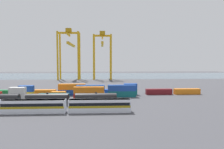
{
  "coord_description": "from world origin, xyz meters",
  "views": [
    {
      "loc": [
        9.49,
        -80.6,
        14.7
      ],
      "look_at": [
        15.61,
        35.57,
        7.81
      ],
      "focal_mm": 31.25,
      "sensor_mm": 36.0,
      "label": 1
    }
  ],
  "objects_px": {
    "shipping_container_21": "(159,92)",
    "shipping_container_7": "(26,95)",
    "freight_tank_row": "(47,99)",
    "shipping_container_15": "(42,93)",
    "shipping_container_10": "(91,94)",
    "gantry_crane_central": "(102,50)",
    "shipping_container_1": "(18,97)",
    "shipping_container_22": "(187,91)",
    "shipping_container_3": "(54,97)",
    "gantry_crane_west": "(69,49)",
    "shipping_container_4": "(89,97)",
    "passenger_train": "(34,106)"
  },
  "relations": [
    {
      "from": "freight_tank_row",
      "to": "gantry_crane_central",
      "type": "xyz_separation_m",
      "value": [
        19.35,
        109.48,
        24.22
      ]
    },
    {
      "from": "shipping_container_10",
      "to": "freight_tank_row",
      "type": "bearing_deg",
      "value": -131.55
    },
    {
      "from": "passenger_train",
      "to": "shipping_container_21",
      "type": "distance_m",
      "value": 56.08
    },
    {
      "from": "gantry_crane_central",
      "to": "shipping_container_22",
      "type": "bearing_deg",
      "value": -65.92
    },
    {
      "from": "shipping_container_21",
      "to": "shipping_container_7",
      "type": "bearing_deg",
      "value": -174.43
    },
    {
      "from": "shipping_container_1",
      "to": "shipping_container_3",
      "type": "bearing_deg",
      "value": 0.0
    },
    {
      "from": "shipping_container_1",
      "to": "gantry_crane_central",
      "type": "relative_size",
      "value": 0.14
    },
    {
      "from": "shipping_container_4",
      "to": "gantry_crane_central",
      "type": "height_order",
      "value": "gantry_crane_central"
    },
    {
      "from": "freight_tank_row",
      "to": "shipping_container_7",
      "type": "bearing_deg",
      "value": 129.83
    },
    {
      "from": "gantry_crane_central",
      "to": "shipping_container_10",
      "type": "bearing_deg",
      "value": -93.33
    },
    {
      "from": "shipping_container_1",
      "to": "passenger_train",
      "type": "bearing_deg",
      "value": -56.67
    },
    {
      "from": "freight_tank_row",
      "to": "shipping_container_22",
      "type": "height_order",
      "value": "freight_tank_row"
    },
    {
      "from": "shipping_container_1",
      "to": "shipping_container_3",
      "type": "xyz_separation_m",
      "value": [
        13.94,
        0.0,
        0.0
      ]
    },
    {
      "from": "shipping_container_3",
      "to": "shipping_container_7",
      "type": "xyz_separation_m",
      "value": [
        -12.75,
        5.7,
        0.0
      ]
    },
    {
      "from": "shipping_container_15",
      "to": "shipping_container_22",
      "type": "height_order",
      "value": "same"
    },
    {
      "from": "passenger_train",
      "to": "shipping_container_15",
      "type": "height_order",
      "value": "passenger_train"
    },
    {
      "from": "shipping_container_4",
      "to": "gantry_crane_central",
      "type": "distance_m",
      "value": 102.77
    },
    {
      "from": "shipping_container_3",
      "to": "shipping_container_15",
      "type": "distance_m",
      "value": 13.87
    },
    {
      "from": "shipping_container_4",
      "to": "shipping_container_21",
      "type": "distance_m",
      "value": 33.71
    },
    {
      "from": "shipping_container_15",
      "to": "shipping_container_21",
      "type": "relative_size",
      "value": 1.0
    },
    {
      "from": "shipping_container_21",
      "to": "gantry_crane_west",
      "type": "xyz_separation_m",
      "value": [
        -55.55,
        88.81,
        26.21
      ]
    },
    {
      "from": "shipping_container_22",
      "to": "shipping_container_7",
      "type": "bearing_deg",
      "value": -175.46
    },
    {
      "from": "gantry_crane_west",
      "to": "shipping_container_15",
      "type": "bearing_deg",
      "value": -88.73
    },
    {
      "from": "freight_tank_row",
      "to": "shipping_container_15",
      "type": "height_order",
      "value": "freight_tank_row"
    },
    {
      "from": "shipping_container_10",
      "to": "shipping_container_21",
      "type": "relative_size",
      "value": 1.0
    },
    {
      "from": "shipping_container_15",
      "to": "shipping_container_7",
      "type": "bearing_deg",
      "value": -130.36
    },
    {
      "from": "shipping_container_3",
      "to": "shipping_container_22",
      "type": "xyz_separation_m",
      "value": [
        59.06,
        11.4,
        0.0
      ]
    },
    {
      "from": "shipping_container_21",
      "to": "shipping_container_4",
      "type": "bearing_deg",
      "value": -160.24
    },
    {
      "from": "shipping_container_1",
      "to": "shipping_container_22",
      "type": "distance_m",
      "value": 73.89
    },
    {
      "from": "shipping_container_21",
      "to": "shipping_container_22",
      "type": "distance_m",
      "value": 13.39
    },
    {
      "from": "shipping_container_22",
      "to": "passenger_train",
      "type": "bearing_deg",
      "value": -152.53
    },
    {
      "from": "shipping_container_1",
      "to": "shipping_container_7",
      "type": "height_order",
      "value": "same"
    },
    {
      "from": "freight_tank_row",
      "to": "shipping_container_7",
      "type": "height_order",
      "value": "freight_tank_row"
    },
    {
      "from": "passenger_train",
      "to": "shipping_container_21",
      "type": "relative_size",
      "value": 4.73
    },
    {
      "from": "shipping_container_21",
      "to": "shipping_container_22",
      "type": "relative_size",
      "value": 1.0
    },
    {
      "from": "freight_tank_row",
      "to": "shipping_container_4",
      "type": "bearing_deg",
      "value": 36.27
    },
    {
      "from": "freight_tank_row",
      "to": "gantry_crane_central",
      "type": "relative_size",
      "value": 1.11
    },
    {
      "from": "freight_tank_row",
      "to": "shipping_container_3",
      "type": "relative_size",
      "value": 3.94
    },
    {
      "from": "shipping_container_1",
      "to": "shipping_container_4",
      "type": "bearing_deg",
      "value": 0.0
    },
    {
      "from": "passenger_train",
      "to": "gantry_crane_central",
      "type": "height_order",
      "value": "gantry_crane_central"
    },
    {
      "from": "shipping_container_4",
      "to": "shipping_container_10",
      "type": "relative_size",
      "value": 1.0
    },
    {
      "from": "passenger_train",
      "to": "gantry_crane_west",
      "type": "bearing_deg",
      "value": 94.27
    },
    {
      "from": "shipping_container_4",
      "to": "shipping_container_15",
      "type": "relative_size",
      "value": 1.0
    },
    {
      "from": "shipping_container_15",
      "to": "passenger_train",
      "type": "bearing_deg",
      "value": -77.38
    },
    {
      "from": "shipping_container_7",
      "to": "gantry_crane_central",
      "type": "bearing_deg",
      "value": 70.92
    },
    {
      "from": "gantry_crane_west",
      "to": "gantry_crane_central",
      "type": "bearing_deg",
      "value": -1.39
    },
    {
      "from": "shipping_container_10",
      "to": "gantry_crane_central",
      "type": "bearing_deg",
      "value": 86.67
    },
    {
      "from": "shipping_container_10",
      "to": "shipping_container_22",
      "type": "distance_m",
      "value": 45.19
    },
    {
      "from": "shipping_container_22",
      "to": "shipping_container_1",
      "type": "bearing_deg",
      "value": -171.13
    },
    {
      "from": "freight_tank_row",
      "to": "shipping_container_3",
      "type": "xyz_separation_m",
      "value": [
        -0.33,
        9.99,
        -0.86
      ]
    }
  ]
}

